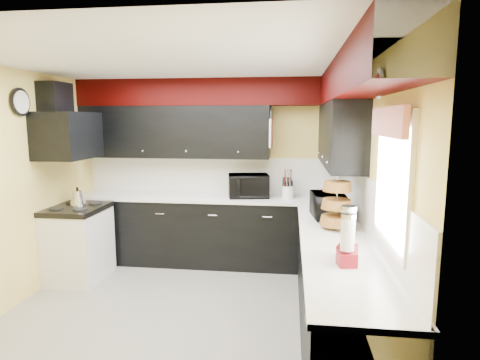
# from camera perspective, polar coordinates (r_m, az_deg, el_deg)

# --- Properties ---
(ground) EXTENTS (3.60, 3.60, 0.00)m
(ground) POSITION_cam_1_polar(r_m,az_deg,el_deg) (4.36, -8.38, -18.34)
(ground) COLOR gray
(ground) RESTS_ON ground
(wall_back) EXTENTS (3.60, 0.06, 2.50)m
(wall_back) POSITION_cam_1_polar(r_m,az_deg,el_deg) (5.68, -3.79, 1.32)
(wall_back) COLOR #E0C666
(wall_back) RESTS_ON ground
(wall_right) EXTENTS (0.06, 3.60, 2.50)m
(wall_right) POSITION_cam_1_polar(r_m,az_deg,el_deg) (3.87, 17.82, -2.50)
(wall_right) COLOR #E0C666
(wall_right) RESTS_ON ground
(wall_left) EXTENTS (0.06, 3.60, 2.50)m
(wall_left) POSITION_cam_1_polar(r_m,az_deg,el_deg) (4.77, -30.04, -1.21)
(wall_left) COLOR #E0C666
(wall_left) RESTS_ON ground
(ceiling) EXTENTS (3.60, 3.60, 0.06)m
(ceiling) POSITION_cam_1_polar(r_m,az_deg,el_deg) (3.92, -9.20, 16.30)
(ceiling) COLOR white
(ceiling) RESTS_ON wall_back
(cab_back) EXTENTS (3.60, 0.60, 0.90)m
(cab_back) POSITION_cam_1_polar(r_m,az_deg,el_deg) (5.56, -4.30, -7.28)
(cab_back) COLOR black
(cab_back) RESTS_ON ground
(cab_right) EXTENTS (0.60, 3.00, 0.90)m
(cab_right) POSITION_cam_1_polar(r_m,az_deg,el_deg) (3.78, 13.46, -15.33)
(cab_right) COLOR black
(cab_right) RESTS_ON ground
(counter_back) EXTENTS (3.62, 0.64, 0.04)m
(counter_back) POSITION_cam_1_polar(r_m,az_deg,el_deg) (5.45, -4.36, -2.52)
(counter_back) COLOR white
(counter_back) RESTS_ON cab_back
(counter_right) EXTENTS (0.64, 3.02, 0.04)m
(counter_right) POSITION_cam_1_polar(r_m,az_deg,el_deg) (3.61, 13.72, -8.49)
(counter_right) COLOR white
(counter_right) RESTS_ON cab_right
(splash_back) EXTENTS (3.60, 0.02, 0.50)m
(splash_back) POSITION_cam_1_polar(r_m,az_deg,el_deg) (5.68, -3.80, 0.71)
(splash_back) COLOR white
(splash_back) RESTS_ON counter_back
(splash_right) EXTENTS (0.02, 3.60, 0.50)m
(splash_right) POSITION_cam_1_polar(r_m,az_deg,el_deg) (3.88, 17.64, -3.37)
(splash_right) COLOR white
(splash_right) RESTS_ON counter_right
(upper_back) EXTENTS (2.60, 0.35, 0.70)m
(upper_back) POSITION_cam_1_polar(r_m,az_deg,el_deg) (5.59, -9.26, 6.76)
(upper_back) COLOR black
(upper_back) RESTS_ON wall_back
(upper_right) EXTENTS (0.35, 1.80, 0.70)m
(upper_right) POSITION_cam_1_polar(r_m,az_deg,el_deg) (4.67, 14.00, 6.29)
(upper_right) COLOR black
(upper_right) RESTS_ON wall_right
(soffit_back) EXTENTS (3.60, 0.36, 0.35)m
(soffit_back) POSITION_cam_1_polar(r_m,az_deg,el_deg) (5.47, -4.27, 12.31)
(soffit_back) COLOR black
(soffit_back) RESTS_ON wall_back
(soffit_right) EXTENTS (0.36, 3.24, 0.35)m
(soffit_right) POSITION_cam_1_polar(r_m,az_deg,el_deg) (3.61, 16.26, 13.95)
(soffit_right) COLOR black
(soffit_right) RESTS_ON wall_right
(stove) EXTENTS (0.60, 0.75, 0.86)m
(stove) POSITION_cam_1_polar(r_m,az_deg,el_deg) (5.40, -21.96, -8.60)
(stove) COLOR white
(stove) RESTS_ON ground
(cooktop) EXTENTS (0.62, 0.77, 0.06)m
(cooktop) POSITION_cam_1_polar(r_m,az_deg,el_deg) (5.29, -22.24, -3.82)
(cooktop) COLOR black
(cooktop) RESTS_ON stove
(hood) EXTENTS (0.50, 0.78, 0.55)m
(hood) POSITION_cam_1_polar(r_m,az_deg,el_deg) (5.20, -23.28, 5.84)
(hood) COLOR black
(hood) RESTS_ON wall_left
(hood_duct) EXTENTS (0.24, 0.40, 0.40)m
(hood_duct) POSITION_cam_1_polar(r_m,az_deg,el_deg) (5.27, -24.79, 10.35)
(hood_duct) COLOR black
(hood_duct) RESTS_ON wall_left
(window) EXTENTS (0.03, 0.86, 0.96)m
(window) POSITION_cam_1_polar(r_m,az_deg,el_deg) (2.95, 20.96, -0.09)
(window) COLOR white
(window) RESTS_ON wall_right
(valance) EXTENTS (0.04, 0.88, 0.20)m
(valance) POSITION_cam_1_polar(r_m,az_deg,el_deg) (2.91, 20.32, 7.75)
(valance) COLOR red
(valance) RESTS_ON wall_right
(pan_top) EXTENTS (0.03, 0.22, 0.40)m
(pan_top) POSITION_cam_1_polar(r_m,az_deg,el_deg) (5.29, 4.46, 8.92)
(pan_top) COLOR black
(pan_top) RESTS_ON upper_back
(pan_mid) EXTENTS (0.03, 0.28, 0.46)m
(pan_mid) POSITION_cam_1_polar(r_m,az_deg,el_deg) (5.17, 4.36, 6.16)
(pan_mid) COLOR black
(pan_mid) RESTS_ON upper_back
(pan_low) EXTENTS (0.03, 0.24, 0.42)m
(pan_low) POSITION_cam_1_polar(r_m,az_deg,el_deg) (5.43, 4.49, 5.95)
(pan_low) COLOR black
(pan_low) RESTS_ON upper_back
(cut_board) EXTENTS (0.03, 0.26, 0.35)m
(cut_board) POSITION_cam_1_polar(r_m,az_deg,el_deg) (5.04, 4.41, 6.67)
(cut_board) COLOR white
(cut_board) RESTS_ON upper_back
(baskets) EXTENTS (0.27, 0.27, 0.50)m
(baskets) POSITION_cam_1_polar(r_m,az_deg,el_deg) (3.89, 13.58, -3.32)
(baskets) COLOR brown
(baskets) RESTS_ON upper_right
(clock) EXTENTS (0.03, 0.30, 0.30)m
(clock) POSITION_cam_1_polar(r_m,az_deg,el_deg) (4.90, -28.77, 9.69)
(clock) COLOR black
(clock) RESTS_ON wall_left
(deco_plate) EXTENTS (0.03, 0.24, 0.24)m
(deco_plate) POSITION_cam_1_polar(r_m,az_deg,el_deg) (3.47, 19.17, 12.82)
(deco_plate) COLOR white
(deco_plate) RESTS_ON wall_right
(toaster_oven) EXTENTS (0.60, 0.52, 0.30)m
(toaster_oven) POSITION_cam_1_polar(r_m,az_deg,el_deg) (5.35, 1.23, -0.82)
(toaster_oven) COLOR black
(toaster_oven) RESTS_ON counter_back
(microwave) EXTENTS (0.37, 0.50, 0.26)m
(microwave) POSITION_cam_1_polar(r_m,az_deg,el_deg) (4.34, 12.44, -3.55)
(microwave) COLOR black
(microwave) RESTS_ON counter_right
(utensil_crock) EXTENTS (0.20, 0.20, 0.16)m
(utensil_crock) POSITION_cam_1_polar(r_m,az_deg,el_deg) (5.29, 6.81, -1.78)
(utensil_crock) COLOR white
(utensil_crock) RESTS_ON counter_back
(knife_block) EXTENTS (0.14, 0.18, 0.25)m
(knife_block) POSITION_cam_1_polar(r_m,az_deg,el_deg) (5.38, 6.73, -1.13)
(knife_block) COLOR black
(knife_block) RESTS_ON counter_back
(kettle) EXTENTS (0.24, 0.24, 0.17)m
(kettle) POSITION_cam_1_polar(r_m,az_deg,el_deg) (5.38, -22.07, -2.33)
(kettle) COLOR #A7A7AC
(kettle) RESTS_ON cooktop
(dispenser_a) EXTENTS (0.14, 0.14, 0.34)m
(dispenser_a) POSITION_cam_1_polar(r_m,az_deg,el_deg) (2.95, 15.02, -8.63)
(dispenser_a) COLOR maroon
(dispenser_a) RESTS_ON counter_right
(dispenser_b) EXTENTS (0.17, 0.17, 0.37)m
(dispenser_b) POSITION_cam_1_polar(r_m,az_deg,el_deg) (3.10, 15.07, -7.48)
(dispenser_b) COLOR #660C01
(dispenser_b) RESTS_ON counter_right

